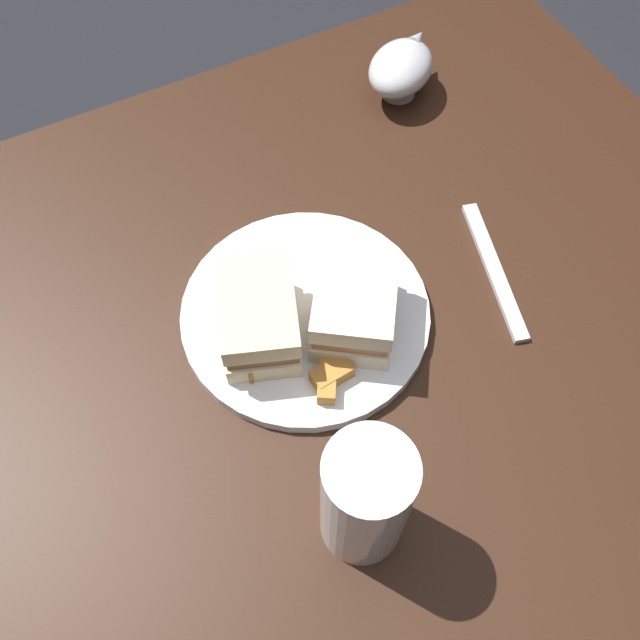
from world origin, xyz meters
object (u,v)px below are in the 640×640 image
sandwich_half_left (259,316)px  gravy_boat (401,68)px  fork (494,270)px  sandwich_half_right (355,306)px  pint_glass (365,502)px  plate (305,314)px

sandwich_half_left → gravy_boat: size_ratio=1.02×
sandwich_half_left → fork: sandwich_half_left is taller
sandwich_half_right → pint_glass: size_ratio=0.84×
plate → fork: 0.21m
plate → gravy_boat: 0.36m
fork → sandwich_half_left: bearing=97.1°
sandwich_half_right → pint_glass: 0.20m
sandwich_half_right → pint_glass: bearing=63.2°
sandwich_half_right → fork: bearing=177.5°
plate → pint_glass: pint_glass is taller
plate → sandwich_half_right: (-0.04, 0.04, 0.04)m
plate → gravy_boat: bearing=-136.5°
plate → sandwich_half_right: bearing=136.6°
plate → sandwich_half_left: sandwich_half_left is taller
plate → fork: (-0.21, 0.04, -0.00)m
gravy_boat → fork: 0.29m
sandwich_half_right → fork: 0.18m
gravy_boat → pint_glass: bearing=55.9°
plate → gravy_boat: gravy_boat is taller
sandwich_half_left → fork: bearing=171.1°
pint_glass → fork: (-0.26, -0.17, -0.06)m
gravy_boat → sandwich_half_right: bearing=51.8°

